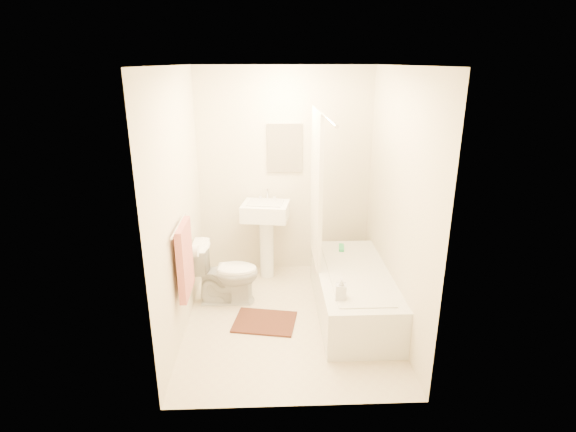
{
  "coord_description": "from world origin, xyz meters",
  "views": [
    {
      "loc": [
        -0.17,
        -3.9,
        2.43
      ],
      "look_at": [
        0.0,
        0.25,
        1.0
      ],
      "focal_mm": 28.0,
      "sensor_mm": 36.0,
      "label": 1
    }
  ],
  "objects_px": {
    "bathtub": "(353,292)",
    "bath_mat": "(265,322)",
    "toilet": "(226,273)",
    "sink": "(266,237)",
    "soap_bottle": "(341,288)"
  },
  "relations": [
    {
      "from": "sink",
      "to": "soap_bottle",
      "type": "distance_m",
      "value": 1.52
    },
    {
      "from": "bathtub",
      "to": "soap_bottle",
      "type": "height_order",
      "value": "soap_bottle"
    },
    {
      "from": "sink",
      "to": "bath_mat",
      "type": "height_order",
      "value": "sink"
    },
    {
      "from": "sink",
      "to": "bathtub",
      "type": "xyz_separation_m",
      "value": [
        0.87,
        -0.84,
        -0.27
      ]
    },
    {
      "from": "toilet",
      "to": "bathtub",
      "type": "distance_m",
      "value": 1.32
    },
    {
      "from": "sink",
      "to": "bath_mat",
      "type": "relative_size",
      "value": 1.7
    },
    {
      "from": "sink",
      "to": "bathtub",
      "type": "bearing_deg",
      "value": -34.45
    },
    {
      "from": "sink",
      "to": "soap_bottle",
      "type": "relative_size",
      "value": 4.85
    },
    {
      "from": "bathtub",
      "to": "soap_bottle",
      "type": "bearing_deg",
      "value": -111.69
    },
    {
      "from": "sink",
      "to": "bathtub",
      "type": "distance_m",
      "value": 1.24
    },
    {
      "from": "bath_mat",
      "to": "toilet",
      "type": "bearing_deg",
      "value": 131.62
    },
    {
      "from": "toilet",
      "to": "sink",
      "type": "relative_size",
      "value": 0.67
    },
    {
      "from": "bathtub",
      "to": "toilet",
      "type": "bearing_deg",
      "value": 167.71
    },
    {
      "from": "bathtub",
      "to": "bath_mat",
      "type": "xyz_separation_m",
      "value": [
        -0.89,
        -0.17,
        -0.22
      ]
    },
    {
      "from": "toilet",
      "to": "soap_bottle",
      "type": "xyz_separation_m",
      "value": [
        1.08,
        -0.81,
        0.22
      ]
    }
  ]
}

